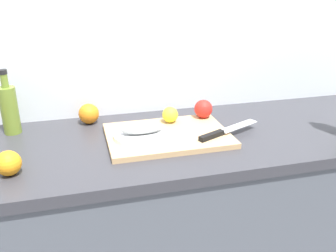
# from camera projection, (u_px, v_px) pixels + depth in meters

# --- Properties ---
(back_wall) EXTENTS (3.20, 0.05, 2.50)m
(back_wall) POSITION_uv_depth(u_px,v_px,m) (146.00, 30.00, 1.51)
(back_wall) COLOR silver
(back_wall) RESTS_ON ground_plane
(kitchen_counter) EXTENTS (2.00, 0.60, 0.90)m
(kitchen_counter) POSITION_uv_depth(u_px,v_px,m) (166.00, 236.00, 1.52)
(kitchen_counter) COLOR #4C5159
(kitchen_counter) RESTS_ON ground_plane
(cutting_board) EXTENTS (0.45, 0.31, 0.02)m
(cutting_board) POSITION_uv_depth(u_px,v_px,m) (168.00, 136.00, 1.35)
(cutting_board) COLOR tan
(cutting_board) RESTS_ON kitchen_counter
(white_plate) EXTENTS (0.21, 0.21, 0.01)m
(white_plate) POSITION_uv_depth(u_px,v_px,m) (142.00, 135.00, 1.31)
(white_plate) COLOR white
(white_plate) RESTS_ON cutting_board
(fish_fillet) EXTENTS (0.15, 0.07, 0.04)m
(fish_fillet) POSITION_uv_depth(u_px,v_px,m) (142.00, 128.00, 1.30)
(fish_fillet) COLOR #999E99
(fish_fillet) RESTS_ON white_plate
(chef_knife) EXTENTS (0.28, 0.14, 0.02)m
(chef_knife) POSITION_uv_depth(u_px,v_px,m) (222.00, 132.00, 1.33)
(chef_knife) COLOR silver
(chef_knife) RESTS_ON cutting_board
(lemon_0) EXTENTS (0.06, 0.06, 0.06)m
(lemon_0) POSITION_uv_depth(u_px,v_px,m) (170.00, 115.00, 1.44)
(lemon_0) COLOR yellow
(lemon_0) RESTS_ON cutting_board
(tomato_0) EXTENTS (0.07, 0.07, 0.07)m
(tomato_0) POSITION_uv_depth(u_px,v_px,m) (203.00, 109.00, 1.49)
(tomato_0) COLOR red
(tomato_0) RESTS_ON cutting_board
(olive_oil_bottle) EXTENTS (0.06, 0.06, 0.25)m
(olive_oil_bottle) POSITION_uv_depth(u_px,v_px,m) (9.00, 109.00, 1.37)
(olive_oil_bottle) COLOR olive
(olive_oil_bottle) RESTS_ON kitchen_counter
(orange_1) EXTENTS (0.08, 0.08, 0.08)m
(orange_1) POSITION_uv_depth(u_px,v_px,m) (89.00, 114.00, 1.48)
(orange_1) COLOR orange
(orange_1) RESTS_ON kitchen_counter
(orange_2) EXTENTS (0.08, 0.08, 0.08)m
(orange_2) POSITION_uv_depth(u_px,v_px,m) (8.00, 163.00, 1.09)
(orange_2) COLOR orange
(orange_2) RESTS_ON kitchen_counter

